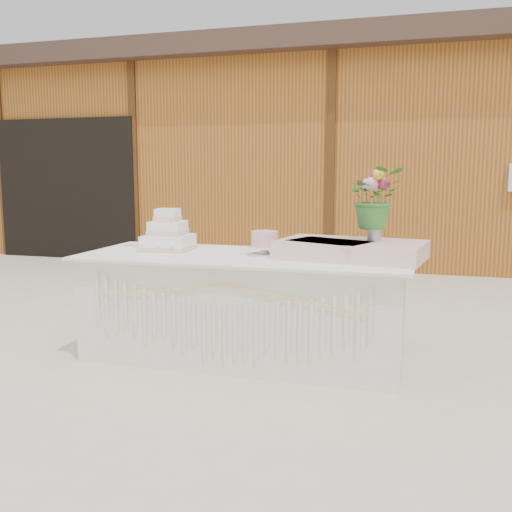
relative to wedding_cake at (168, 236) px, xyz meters
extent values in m
plane|color=beige|center=(0.65, -0.10, -0.88)|extent=(80.00, 80.00, 0.00)
cube|color=#9F5F21|center=(0.65, 5.90, 0.62)|extent=(12.00, 4.00, 3.00)
cube|color=#3A2720|center=(0.65, 5.90, 2.27)|extent=(12.60, 4.60, 0.30)
cube|color=black|center=(-3.55, 3.88, 0.22)|extent=(2.40, 0.08, 2.20)
cube|color=silver|center=(0.65, -0.10, -0.50)|extent=(2.28, 0.88, 0.75)
cube|color=silver|center=(0.65, -0.10, -0.12)|extent=(2.40, 1.00, 0.02)
cube|color=white|center=(0.00, 0.00, -0.05)|extent=(0.36, 0.36, 0.12)
cube|color=#FCBD9F|center=(0.00, 0.00, -0.09)|extent=(0.38, 0.38, 0.03)
cube|color=white|center=(0.00, 0.00, 0.06)|extent=(0.26, 0.26, 0.11)
cube|color=#FCBD9F|center=(0.00, 0.00, 0.03)|extent=(0.27, 0.27, 0.03)
cube|color=white|center=(0.00, 0.00, 0.16)|extent=(0.17, 0.17, 0.10)
cube|color=#FCBD9F|center=(0.00, 0.00, 0.14)|extent=(0.18, 0.18, 0.03)
cylinder|color=white|center=(0.79, -0.06, -0.10)|extent=(0.21, 0.21, 0.01)
cylinder|color=white|center=(0.79, -0.06, -0.08)|extent=(0.06, 0.06, 0.04)
cylinder|color=white|center=(0.79, -0.06, -0.05)|extent=(0.24, 0.24, 0.01)
cylinder|color=#ECAAB5|center=(0.79, -0.06, 0.01)|extent=(0.19, 0.19, 0.11)
cube|color=beige|center=(1.42, -0.05, -0.05)|extent=(1.06, 0.72, 0.12)
cylinder|color=#ADAEB2|center=(1.57, -0.01, 0.08)|extent=(0.10, 0.10, 0.13)
imported|color=#36712D|center=(1.57, -0.01, 0.36)|extent=(0.47, 0.44, 0.43)
camera|label=1|loc=(1.87, -4.02, 0.49)|focal=40.00mm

